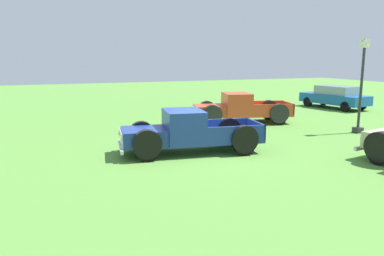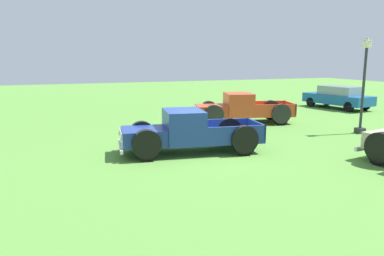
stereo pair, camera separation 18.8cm
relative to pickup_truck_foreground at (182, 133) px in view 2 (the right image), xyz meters
name	(u,v)px [view 2 (the right image)]	position (x,y,z in m)	size (l,w,h in m)	color
ground_plane	(204,153)	(0.26, 0.75, -0.74)	(80.00, 80.00, 0.00)	#548C38
pickup_truck_foreground	(182,133)	(0.00, 0.00, 0.00)	(2.63, 5.32, 1.56)	navy
pickup_truck_behind_left	(237,109)	(-4.94, 4.87, 0.01)	(3.17, 5.46, 1.58)	#D14723
sedan_distant_a	(338,97)	(-7.60, 13.96, 0.05)	(4.79, 2.57, 1.52)	#195699
lamp_post_near	(364,84)	(-0.45, 8.80, 1.49)	(0.36, 0.36, 4.25)	#2D2D33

